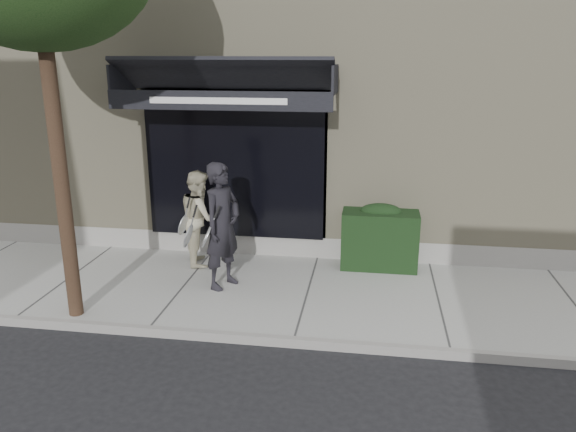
# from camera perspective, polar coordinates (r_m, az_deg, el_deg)

# --- Properties ---
(ground) EXTENTS (80.00, 80.00, 0.00)m
(ground) POSITION_cam_1_polar(r_m,az_deg,el_deg) (8.97, 2.03, -8.30)
(ground) COLOR black
(ground) RESTS_ON ground
(sidewalk) EXTENTS (20.00, 3.00, 0.12)m
(sidewalk) POSITION_cam_1_polar(r_m,az_deg,el_deg) (8.95, 2.03, -7.95)
(sidewalk) COLOR #969691
(sidewalk) RESTS_ON ground
(curb) EXTENTS (20.00, 0.10, 0.14)m
(curb) POSITION_cam_1_polar(r_m,az_deg,el_deg) (7.57, 0.62, -12.66)
(curb) COLOR gray
(curb) RESTS_ON ground
(building_facade) EXTENTS (14.30, 8.04, 5.64)m
(building_facade) POSITION_cam_1_polar(r_m,az_deg,el_deg) (13.13, 4.70, 11.90)
(building_facade) COLOR tan
(building_facade) RESTS_ON ground
(hedge) EXTENTS (1.30, 0.70, 1.14)m
(hedge) POSITION_cam_1_polar(r_m,az_deg,el_deg) (9.85, 9.30, -2.11)
(hedge) COLOR black
(hedge) RESTS_ON sidewalk
(pedestrian_front) EXTENTS (0.92, 0.92, 2.01)m
(pedestrian_front) POSITION_cam_1_polar(r_m,az_deg,el_deg) (8.82, -6.70, -1.01)
(pedestrian_front) COLOR black
(pedestrian_front) RESTS_ON sidewalk
(pedestrian_back) EXTENTS (0.87, 1.03, 1.67)m
(pedestrian_back) POSITION_cam_1_polar(r_m,az_deg,el_deg) (9.93, -8.92, -0.16)
(pedestrian_back) COLOR beige
(pedestrian_back) RESTS_ON sidewalk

